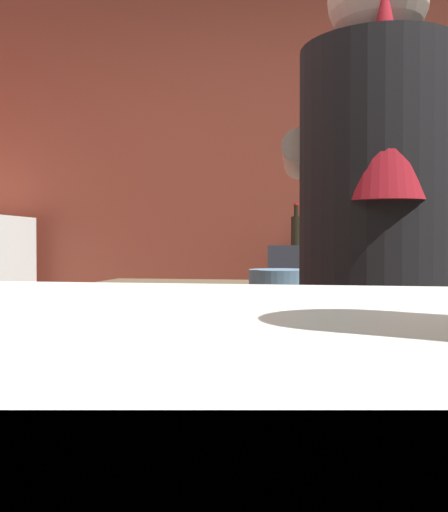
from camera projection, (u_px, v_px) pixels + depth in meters
wall_back at (314, 196)px, 3.35m from camera, size 5.20×0.10×2.70m
prep_counter at (422, 447)px, 1.69m from camera, size 2.10×0.60×0.94m
back_shelf at (354, 345)px, 3.05m from camera, size 0.89×0.36×1.06m
bartender at (377, 278)px, 1.27m from camera, size 0.44×0.52×1.71m
mixing_bowl at (280, 278)px, 1.74m from camera, size 0.19×0.19×0.05m
bottle_soy at (378, 230)px, 3.05m from camera, size 0.07×0.07×0.21m
bottle_hot_sauce at (296, 229)px, 3.19m from camera, size 0.06×0.06×0.23m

